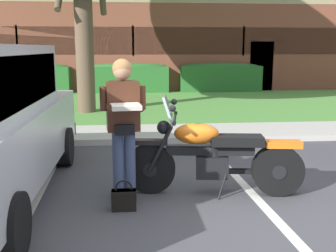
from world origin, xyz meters
name	(u,v)px	position (x,y,z in m)	size (l,w,h in m)	color
ground_plane	(237,214)	(0.00, 0.00, 0.00)	(140.00, 140.00, 0.00)	#424247
curb_strip	(191,140)	(0.00, 3.51, 0.06)	(60.00, 0.20, 0.12)	#B7B2A8
concrete_walk	(185,132)	(0.00, 4.36, 0.04)	(60.00, 1.50, 0.08)	#B7B2A8
grass_lawn	(167,104)	(0.00, 8.84, 0.03)	(60.00, 7.45, 0.06)	#518E3D
stall_stripe_0	(27,214)	(-2.33, 0.20, 0.00)	(0.12, 4.40, 0.01)	silver
stall_stripe_1	(264,206)	(0.38, 0.20, 0.00)	(0.12, 4.40, 0.01)	silver
motorcycle	(220,157)	(-0.05, 0.66, 0.49)	(2.24, 0.82, 1.26)	black
rider_person	(123,119)	(-1.25, 0.55, 1.01)	(0.53, 0.61, 1.70)	black
handbag	(124,198)	(-1.25, 0.23, 0.14)	(0.28, 0.13, 0.36)	black
hedge_left	(34,78)	(-4.99, 12.49, 0.65)	(2.81, 0.90, 1.24)	#286028
hedge_center_left	(129,77)	(-1.23, 12.49, 0.65)	(3.17, 0.90, 1.24)	#286028
hedge_center_right	(220,77)	(2.53, 12.49, 0.65)	(3.34, 0.90, 1.24)	#286028
brick_building	(132,44)	(-1.05, 18.16, 2.02)	(27.04, 11.30, 4.04)	brown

